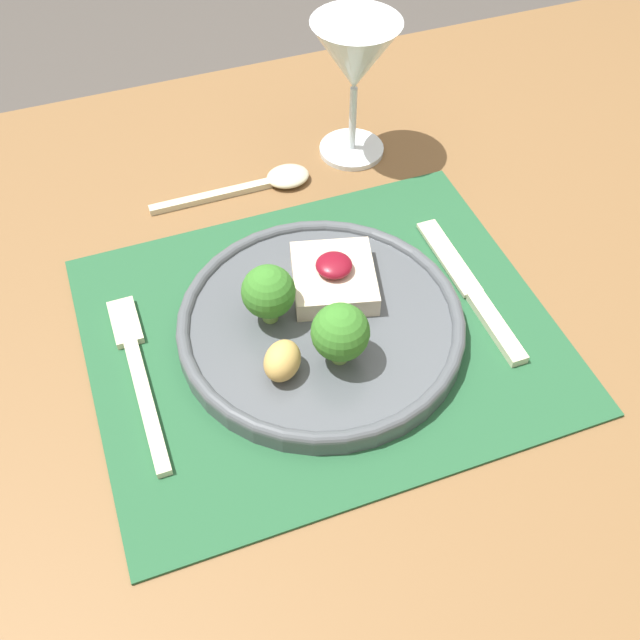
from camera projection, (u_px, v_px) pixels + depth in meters
name	position (u px, v px, depth m)	size (l,w,h in m)	color
ground_plane	(320.00, 624.00, 1.26)	(8.00, 8.00, 0.00)	#4C4742
dining_table	(321.00, 396.00, 0.74)	(1.45, 0.90, 0.77)	brown
placemat	(321.00, 333.00, 0.67)	(0.41, 0.34, 0.00)	#235633
dinner_plate	(319.00, 322.00, 0.65)	(0.25, 0.25, 0.08)	#4C5156
fork	(137.00, 367.00, 0.64)	(0.02, 0.19, 0.01)	beige
knife	(476.00, 297.00, 0.69)	(0.02, 0.19, 0.01)	beige
spoon	(267.00, 182.00, 0.80)	(0.17, 0.04, 0.01)	beige
wine_glass_near	(355.00, 61.00, 0.76)	(0.09, 0.09, 0.15)	white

